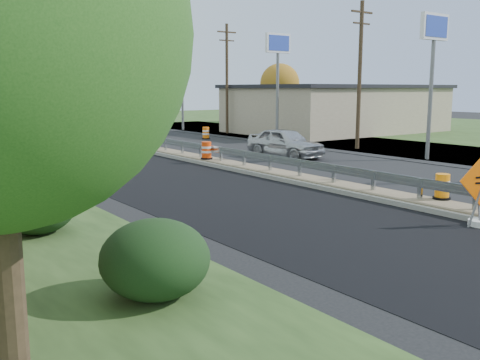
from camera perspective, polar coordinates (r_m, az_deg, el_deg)
ground at (r=21.67m, az=9.94°, el=-0.84°), size 140.00×140.00×0.00m
milled_overlay at (r=27.35m, az=-12.06°, el=1.28°), size 7.20×120.00×0.01m
median at (r=27.72m, az=-2.03°, el=1.82°), size 1.60×55.00×0.23m
guardrail at (r=28.47m, az=-3.17°, el=3.27°), size 0.10×46.15×0.72m
retail_building_near at (r=50.34m, az=10.25°, el=7.55°), size 18.50×12.50×4.27m
pylon_sign_south at (r=31.49m, az=19.97°, el=13.81°), size 2.20×0.30×7.90m
pylon_sign_mid at (r=40.27m, az=4.06°, el=13.33°), size 2.20×0.30×7.90m
pylon_sign_north at (r=51.75m, az=-6.23°, el=12.49°), size 2.20×0.30×7.90m
utility_pole_smid at (r=35.89m, az=12.65°, el=11.11°), size 1.90×0.26×9.40m
utility_pole_nmid at (r=47.17m, az=-1.41°, el=10.94°), size 1.90×0.26×9.40m
utility_pole_north at (r=60.10m, az=-9.73°, el=10.54°), size 1.90×0.26×9.40m
hedge_south at (r=10.27m, az=-9.05°, el=-8.29°), size 2.09×2.09×1.52m
hedge_mid at (r=15.56m, az=-20.89°, el=-2.63°), size 2.09×2.09×1.52m
hedge_north at (r=21.43m, az=-23.90°, el=0.41°), size 2.09×2.09×1.52m
tree_far_yellow at (r=63.95m, az=4.25°, el=10.24°), size 4.62×4.62×6.86m
barrel_median_near at (r=19.25m, az=20.76°, el=-0.71°), size 0.59×0.59×0.86m
barrel_median_mid at (r=28.34m, az=-3.59°, el=3.13°), size 0.63×0.63×0.93m
barrel_median_far at (r=38.79m, az=-12.83°, el=4.69°), size 0.64×0.64×0.94m
barrel_shoulder_mid at (r=42.32m, az=-3.67°, el=5.00°), size 0.64×0.64×0.94m
car_silver at (r=31.04m, az=4.84°, el=4.00°), size 2.37×5.11×1.69m
car_dark_mid at (r=47.03m, az=-9.96°, el=5.70°), size 2.03×4.68×1.50m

